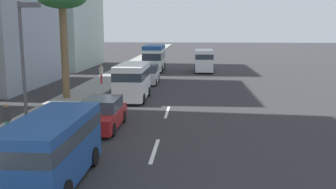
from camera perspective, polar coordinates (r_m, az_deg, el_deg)
name	(u,v)px	position (r m, az deg, el deg)	size (l,w,h in m)	color
ground_plane	(177,83)	(35.17, 1.33, 1.77)	(198.00, 198.00, 0.00)	#2D2D30
sidewalk_right	(105,81)	(36.11, -9.50, 1.97)	(162.00, 3.10, 0.15)	gray
lane_stripe_mid	(155,151)	(15.91, -2.04, -8.48)	(3.20, 0.16, 0.01)	silver
lane_stripe_far	(167,112)	(22.95, -0.13, -2.67)	(3.20, 0.16, 0.01)	silver
van_lead	(52,145)	(13.02, -17.11, -7.32)	(5.13, 2.10, 2.21)	#1E478C
car_second	(102,114)	(19.46, -9.93, -2.96)	(4.36, 1.89, 1.53)	#A51E1E
van_third	(204,59)	(44.01, 5.44, 5.31)	(4.93, 2.14, 2.56)	white
car_fourth	(148,75)	(34.65, -3.09, 2.98)	(4.08, 1.90, 1.71)	silver
van_fifth	(133,80)	(26.75, -5.38, 2.25)	(4.94, 2.11, 2.54)	white
minibus_sixth	(154,57)	(44.71, -2.09, 5.68)	(6.02, 2.26, 3.04)	silver
pedestrian_near_lamp	(7,119)	(18.64, -23.17, -3.39)	(0.30, 0.35, 1.54)	#4C8C66
pedestrian_mid_block	(101,73)	(34.10, -10.06, 3.19)	(0.38, 0.33, 1.69)	red
palm_tree	(62,2)	(27.54, -15.70, 13.25)	(3.37, 3.37, 7.71)	brown
street_lamp	(25,55)	(17.08, -20.78, 5.54)	(0.24, 0.97, 5.99)	#4C4C51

